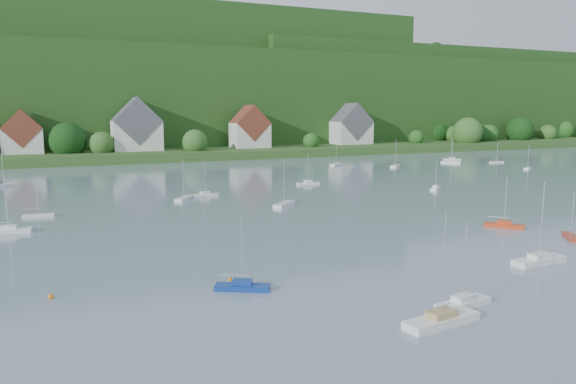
{
  "coord_description": "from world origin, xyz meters",
  "views": [
    {
      "loc": [
        -21.53,
        -1.07,
        16.65
      ],
      "look_at": [
        11.73,
        75.0,
        4.0
      ],
      "focal_mm": 33.63,
      "sensor_mm": 36.0,
      "label": 1
    }
  ],
  "objects_px": {
    "near_sailboat_1": "(242,286)",
    "near_sailboat_3": "(463,302)",
    "near_sailboat_2": "(441,319)",
    "near_sailboat_4": "(539,260)",
    "near_sailboat_5": "(504,225)",
    "near_sailboat_7": "(571,236)"
  },
  "relations": [
    {
      "from": "near_sailboat_4",
      "to": "near_sailboat_7",
      "type": "xyz_separation_m",
      "value": [
        13.56,
        6.98,
        -0.17
      ]
    },
    {
      "from": "near_sailboat_5",
      "to": "near_sailboat_2",
      "type": "bearing_deg",
      "value": -92.72
    },
    {
      "from": "near_sailboat_2",
      "to": "near_sailboat_7",
      "type": "bearing_deg",
      "value": 17.66
    },
    {
      "from": "near_sailboat_3",
      "to": "near_sailboat_7",
      "type": "distance_m",
      "value": 33.31
    },
    {
      "from": "near_sailboat_2",
      "to": "near_sailboat_5",
      "type": "bearing_deg",
      "value": 30.57
    },
    {
      "from": "near_sailboat_1",
      "to": "near_sailboat_4",
      "type": "distance_m",
      "value": 32.92
    },
    {
      "from": "near_sailboat_2",
      "to": "near_sailboat_7",
      "type": "relative_size",
      "value": 1.49
    },
    {
      "from": "near_sailboat_3",
      "to": "near_sailboat_2",
      "type": "bearing_deg",
      "value": -159.92
    },
    {
      "from": "near_sailboat_4",
      "to": "near_sailboat_5",
      "type": "distance_m",
      "value": 18.77
    },
    {
      "from": "near_sailboat_2",
      "to": "near_sailboat_4",
      "type": "distance_m",
      "value": 22.95
    },
    {
      "from": "near_sailboat_3",
      "to": "near_sailboat_5",
      "type": "xyz_separation_m",
      "value": [
        27.29,
        22.45,
        -0.01
      ]
    },
    {
      "from": "near_sailboat_1",
      "to": "near_sailboat_2",
      "type": "distance_m",
      "value": 18.25
    },
    {
      "from": "near_sailboat_2",
      "to": "near_sailboat_5",
      "type": "xyz_separation_m",
      "value": [
        31.55,
        24.83,
        -0.05
      ]
    },
    {
      "from": "near_sailboat_5",
      "to": "near_sailboat_7",
      "type": "height_order",
      "value": "near_sailboat_5"
    },
    {
      "from": "near_sailboat_2",
      "to": "near_sailboat_7",
      "type": "xyz_separation_m",
      "value": [
        34.52,
        16.31,
        -0.17
      ]
    },
    {
      "from": "near_sailboat_1",
      "to": "near_sailboat_5",
      "type": "xyz_separation_m",
      "value": [
        43.16,
        10.76,
        0.01
      ]
    },
    {
      "from": "near_sailboat_2",
      "to": "near_sailboat_5",
      "type": "height_order",
      "value": "near_sailboat_2"
    },
    {
      "from": "near_sailboat_1",
      "to": "near_sailboat_3",
      "type": "bearing_deg",
      "value": -7.74
    },
    {
      "from": "near_sailboat_2",
      "to": "near_sailboat_4",
      "type": "xyz_separation_m",
      "value": [
        20.96,
        9.33,
        -0.0
      ]
    },
    {
      "from": "near_sailboat_1",
      "to": "near_sailboat_7",
      "type": "relative_size",
      "value": 1.13
    },
    {
      "from": "near_sailboat_7",
      "to": "near_sailboat_1",
      "type": "bearing_deg",
      "value": 130.65
    },
    {
      "from": "near_sailboat_1",
      "to": "near_sailboat_2",
      "type": "height_order",
      "value": "near_sailboat_2"
    }
  ]
}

